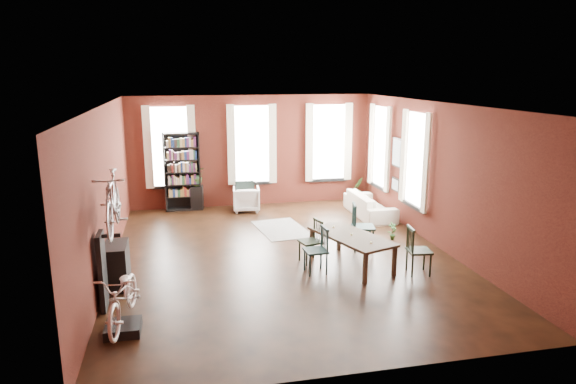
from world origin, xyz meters
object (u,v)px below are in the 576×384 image
object	(u,v)px
dining_table	(351,250)
bookshelf	(182,172)
dining_chair_a	(316,250)
dining_chair_c	(419,251)
cream_sofa	(370,201)
dining_chair_d	(363,227)
bicycle_floor	(122,272)
console_table	(117,265)
bike_trainer	(123,328)
white_armchair	(246,198)
plant_stand	(197,198)
dining_chair_b	(310,241)

from	to	relation	value
dining_table	bookshelf	world-z (taller)	bookshelf
dining_chair_a	dining_chair_c	xyz separation A→B (m)	(1.94, -0.47, 0.02)
dining_chair_c	cream_sofa	bearing A→B (deg)	-0.76
dining_chair_c	dining_chair_d	size ratio (longest dim) A/B	0.91
dining_chair_c	cream_sofa	world-z (taller)	dining_chair_c
bicycle_floor	console_table	bearing A→B (deg)	106.65
cream_sofa	bike_trainer	xyz separation A→B (m)	(-5.97, -5.34, -0.33)
dining_chair_a	cream_sofa	size ratio (longest dim) A/B	0.44
bookshelf	cream_sofa	size ratio (longest dim) A/B	1.06
dining_table	dining_chair_a	distance (m)	0.83
dining_chair_d	dining_table	bearing A→B (deg)	158.26
bookshelf	white_armchair	distance (m)	1.93
dining_chair_a	plant_stand	distance (m)	5.72
bicycle_floor	plant_stand	bearing A→B (deg)	86.53
bookshelf	dining_chair_c	bearing A→B (deg)	-53.08
dining_chair_d	cream_sofa	world-z (taller)	dining_chair_d
dining_chair_a	white_armchair	size ratio (longest dim) A/B	1.21
bicycle_floor	cream_sofa	bearing A→B (deg)	49.36
bike_trainer	white_armchair	bearing A→B (deg)	67.25
dining_chair_a	dining_chair_d	size ratio (longest dim) A/B	0.88
dining_table	bookshelf	distance (m)	6.11
dining_chair_a	cream_sofa	xyz separation A→B (m)	(2.52, 3.64, -0.05)
bike_trainer	console_table	distance (m)	1.89
dining_table	cream_sofa	distance (m)	3.85
dining_chair_b	bicycle_floor	size ratio (longest dim) A/B	0.54
bookshelf	bicycle_floor	size ratio (longest dim) A/B	1.35
dining_chair_c	bookshelf	xyz separation A→B (m)	(-4.37, 5.81, 0.63)
dining_chair_b	cream_sofa	size ratio (longest dim) A/B	0.43
dining_chair_b	white_armchair	bearing A→B (deg)	177.10
dining_chair_b	bike_trainer	distance (m)	4.19
dining_chair_a	console_table	distance (m)	3.71
dining_chair_c	console_table	distance (m)	5.68
dining_table	dining_chair_c	xyz separation A→B (m)	(1.14, -0.68, 0.15)
dining_chair_b	cream_sofa	world-z (taller)	dining_chair_b
dining_chair_b	bike_trainer	xyz separation A→B (m)	(-3.50, -2.28, -0.37)
dining_chair_a	bookshelf	world-z (taller)	bookshelf
bicycle_floor	dining_chair_a	bearing A→B (deg)	33.64
dining_table	bicycle_floor	world-z (taller)	bicycle_floor
cream_sofa	plant_stand	world-z (taller)	cream_sofa
dining_table	dining_chair_c	bearing A→B (deg)	-49.96
white_armchair	bicycle_floor	world-z (taller)	bicycle_floor
white_armchair	bicycle_floor	size ratio (longest dim) A/B	0.46
dining_table	console_table	xyz separation A→B (m)	(-4.50, -0.07, 0.08)
dining_table	white_armchair	world-z (taller)	white_armchair
dining_chair_d	console_table	xyz separation A→B (m)	(-5.08, -0.95, -0.12)
dining_chair_d	dining_chair_b	bearing A→B (deg)	122.67
bookshelf	plant_stand	world-z (taller)	bookshelf
bike_trainer	bicycle_floor	size ratio (longest dim) A/B	0.32
dining_chair_a	bookshelf	xyz separation A→B (m)	(-2.43, 5.34, 0.65)
dining_chair_d	bicycle_floor	distance (m)	5.55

